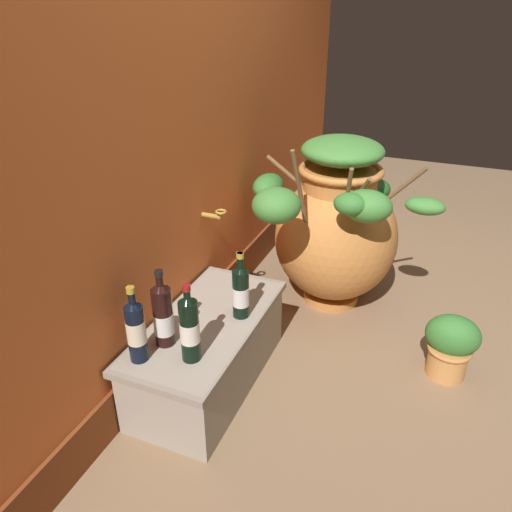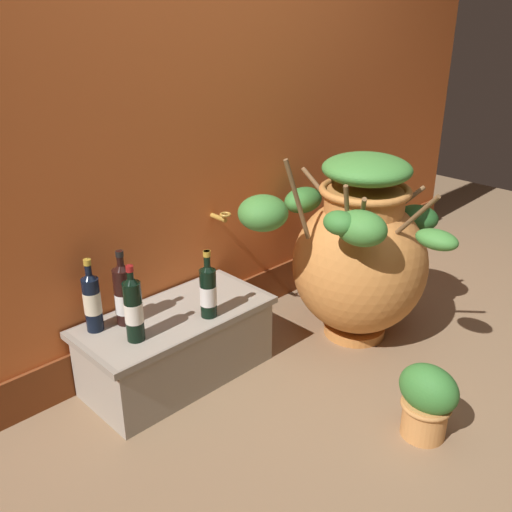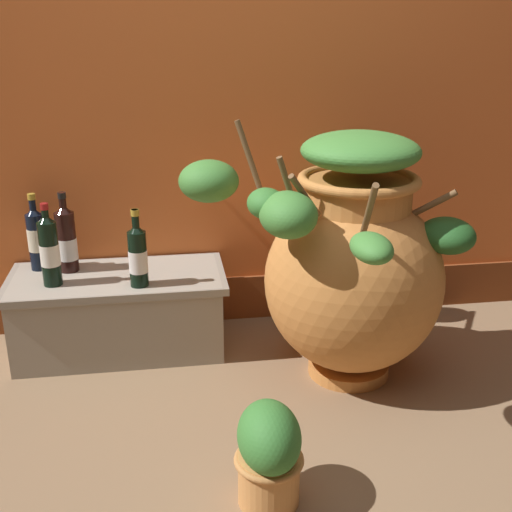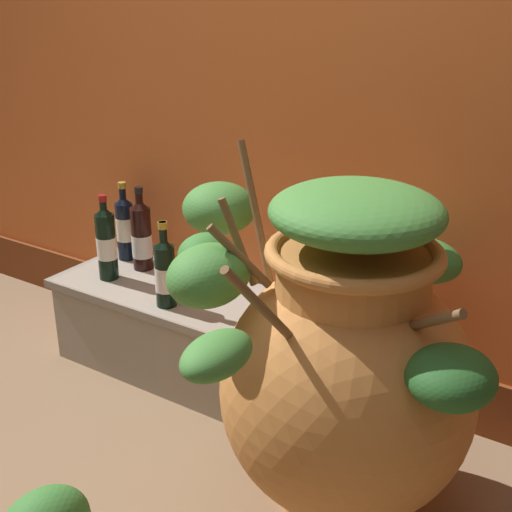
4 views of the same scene
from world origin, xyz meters
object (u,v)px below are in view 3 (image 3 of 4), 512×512
object	(u,v)px
wine_bottle_middle	(49,249)
terracotta_urn	(351,263)
wine_bottle_right	(66,239)
wine_bottle_back	(36,237)
wine_bottle_left	(138,254)
potted_shrub	(269,453)

from	to	relation	value
wine_bottle_middle	terracotta_urn	bearing A→B (deg)	-13.80
wine_bottle_right	wine_bottle_back	world-z (taller)	wine_bottle_right
wine_bottle_left	potted_shrub	xyz separation A→B (m)	(0.37, -0.88, -0.30)
wine_bottle_left	potted_shrub	world-z (taller)	wine_bottle_left
terracotta_urn	wine_bottle_middle	size ratio (longest dim) A/B	3.11
wine_bottle_left	wine_bottle_back	xyz separation A→B (m)	(-0.42, 0.24, 0.01)
wine_bottle_middle	wine_bottle_right	world-z (taller)	wine_bottle_right
wine_bottle_back	potted_shrub	bearing A→B (deg)	-55.16
wine_bottle_right	wine_bottle_back	distance (m)	0.13
wine_bottle_middle	potted_shrub	world-z (taller)	wine_bottle_middle
terracotta_urn	wine_bottle_left	xyz separation A→B (m)	(-0.79, 0.22, -0.00)
wine_bottle_left	wine_bottle_back	bearing A→B (deg)	149.62
wine_bottle_middle	wine_bottle_right	size ratio (longest dim) A/B	0.99
wine_bottle_middle	wine_bottle_back	distance (m)	0.20
wine_bottle_right	wine_bottle_left	bearing A→B (deg)	-35.00
wine_bottle_left	wine_bottle_middle	bearing A→B (deg)	169.92
wine_bottle_left	terracotta_urn	bearing A→B (deg)	-15.36
wine_bottle_right	potted_shrub	distance (m)	1.30
wine_bottle_middle	wine_bottle_right	xyz separation A→B (m)	(0.05, 0.14, -0.01)
terracotta_urn	wine_bottle_middle	xyz separation A→B (m)	(-1.12, 0.28, 0.02)
wine_bottle_right	potted_shrub	size ratio (longest dim) A/B	1.05
wine_bottle_left	wine_bottle_right	world-z (taller)	wine_bottle_right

